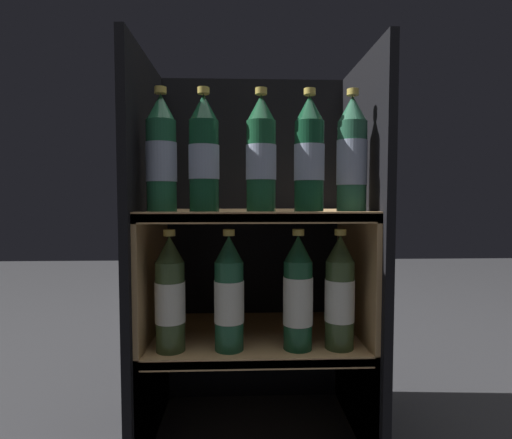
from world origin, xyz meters
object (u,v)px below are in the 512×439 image
(bottle_upper_front_2, at_px, (261,156))
(bottle_upper_front_1, at_px, (204,156))
(bottle_lower_front_0, at_px, (170,296))
(bottle_upper_front_3, at_px, (309,157))
(bottle_upper_front_0, at_px, (161,156))
(bottle_upper_front_4, at_px, (352,157))
(bottle_lower_front_1, at_px, (229,296))
(bottle_lower_front_2, at_px, (298,295))
(bottle_lower_front_3, at_px, (340,295))

(bottle_upper_front_2, bearing_deg, bottle_upper_front_1, 180.00)
(bottle_lower_front_0, bearing_deg, bottle_upper_front_3, 0.00)
(bottle_upper_front_2, bearing_deg, bottle_upper_front_3, 0.00)
(bottle_upper_front_0, xyz_separation_m, bottle_upper_front_4, (0.43, 0.00, -0.00))
(bottle_upper_front_3, bearing_deg, bottle_upper_front_0, 180.00)
(bottle_upper_front_1, bearing_deg, bottle_upper_front_0, 180.00)
(bottle_upper_front_3, distance_m, bottle_upper_front_4, 0.10)
(bottle_upper_front_0, distance_m, bottle_lower_front_1, 0.35)
(bottle_upper_front_0, distance_m, bottle_lower_front_2, 0.44)
(bottle_upper_front_0, xyz_separation_m, bottle_lower_front_2, (0.31, 0.00, -0.32))
(bottle_lower_front_1, relative_size, bottle_lower_front_2, 1.00)
(bottle_upper_front_2, height_order, bottle_lower_front_0, bottle_upper_front_2)
(bottle_lower_front_1, bearing_deg, bottle_upper_front_3, 0.00)
(bottle_lower_front_0, height_order, bottle_lower_front_1, same)
(bottle_lower_front_2, bearing_deg, bottle_upper_front_2, 180.00)
(bottle_lower_front_0, xyz_separation_m, bottle_lower_front_1, (0.13, 0.00, -0.00))
(bottle_upper_front_1, relative_size, bottle_lower_front_1, 1.00)
(bottle_upper_front_1, xyz_separation_m, bottle_lower_front_2, (0.21, 0.00, -0.32))
(bottle_upper_front_0, height_order, bottle_lower_front_1, bottle_upper_front_0)
(bottle_upper_front_0, distance_m, bottle_lower_front_0, 0.32)
(bottle_upper_front_2, height_order, bottle_lower_front_1, bottle_upper_front_2)
(bottle_lower_front_2, xyz_separation_m, bottle_lower_front_3, (0.10, 0.00, 0.00))
(bottle_upper_front_4, distance_m, bottle_lower_front_1, 0.42)
(bottle_upper_front_1, height_order, bottle_lower_front_1, bottle_upper_front_1)
(bottle_lower_front_1, height_order, bottle_lower_front_2, same)
(bottle_upper_front_1, distance_m, bottle_upper_front_3, 0.24)
(bottle_upper_front_4, bearing_deg, bottle_upper_front_3, -180.00)
(bottle_upper_front_1, distance_m, bottle_lower_front_0, 0.33)
(bottle_upper_front_1, bearing_deg, bottle_upper_front_2, 0.00)
(bottle_lower_front_0, bearing_deg, bottle_upper_front_1, 0.00)
(bottle_upper_front_2, distance_m, bottle_lower_front_3, 0.37)
(bottle_upper_front_0, height_order, bottle_upper_front_2, same)
(bottle_upper_front_2, relative_size, bottle_lower_front_3, 1.00)
(bottle_lower_front_0, distance_m, bottle_lower_front_1, 0.13)
(bottle_upper_front_2, bearing_deg, bottle_upper_front_4, 0.00)
(bottle_upper_front_4, bearing_deg, bottle_upper_front_1, -180.00)
(bottle_lower_front_2, bearing_deg, bottle_lower_front_3, 0.00)
(bottle_upper_front_3, xyz_separation_m, bottle_lower_front_1, (-0.18, 0.00, -0.32))
(bottle_upper_front_1, xyz_separation_m, bottle_upper_front_2, (0.13, 0.00, -0.00))
(bottle_upper_front_1, distance_m, bottle_upper_front_2, 0.13)
(bottle_upper_front_3, bearing_deg, bottle_upper_front_1, 180.00)
(bottle_upper_front_4, bearing_deg, bottle_lower_front_2, -180.00)
(bottle_upper_front_1, bearing_deg, bottle_lower_front_3, 0.00)
(bottle_upper_front_2, xyz_separation_m, bottle_lower_front_2, (0.09, 0.00, -0.32))
(bottle_upper_front_1, relative_size, bottle_upper_front_4, 1.00)
(bottle_lower_front_1, bearing_deg, bottle_upper_front_4, 0.00)
(bottle_upper_front_0, height_order, bottle_lower_front_2, bottle_upper_front_0)
(bottle_upper_front_3, xyz_separation_m, bottle_lower_front_3, (0.07, 0.00, -0.32))
(bottle_lower_front_1, bearing_deg, bottle_upper_front_1, 180.00)
(bottle_upper_front_2, bearing_deg, bottle_lower_front_3, 0.00)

